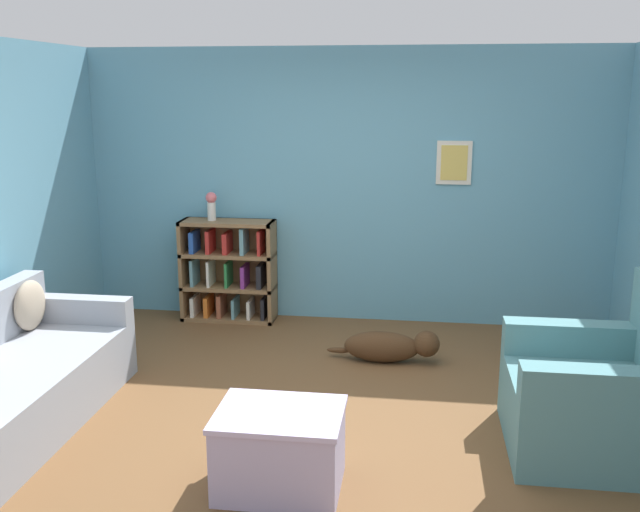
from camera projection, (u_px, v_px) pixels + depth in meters
The scene contains 8 objects.
ground_plane at pixel (312, 416), 4.94m from camera, with size 14.00×14.00×0.00m, color brown.
wall_back at pixel (347, 187), 6.81m from camera, with size 5.60×0.13×2.60m.
couch at pixel (4, 383), 4.74m from camera, with size 0.89×2.04×0.83m.
bookshelf at pixel (229, 271), 6.94m from camera, with size 0.91×0.33×0.98m.
recliner_chair at pixel (603, 395), 4.41m from camera, with size 1.01×1.00×1.07m.
coffee_table at pixel (280, 447), 4.00m from camera, with size 0.71×0.55×0.47m.
dog at pixel (391, 346), 5.89m from camera, with size 0.94×0.23×0.28m.
vase at pixel (211, 204), 6.79m from camera, with size 0.11×0.11×0.27m.
Camera 1 is at (0.68, -4.50, 2.21)m, focal length 40.00 mm.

